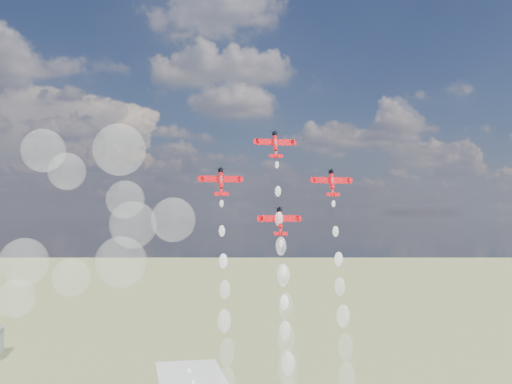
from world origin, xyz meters
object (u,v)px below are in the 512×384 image
object	(u,v)px
plane_right	(332,182)
plane_slot	(280,221)
plane_lead	(275,144)
plane_left	(221,181)

from	to	relation	value
plane_right	plane_slot	xyz separation A→B (m)	(-15.61, -2.54, -10.63)
plane_lead	plane_left	xyz separation A→B (m)	(-15.61, -2.54, -10.63)
plane_slot	plane_lead	bearing A→B (deg)	90.00
plane_lead	plane_left	size ratio (longest dim) A/B	1.00
plane_right	plane_left	bearing A→B (deg)	180.00
plane_left	plane_right	size ratio (longest dim) A/B	1.00
plane_left	plane_slot	bearing A→B (deg)	-9.24
plane_slot	plane_right	bearing A→B (deg)	9.24
plane_right	plane_slot	bearing A→B (deg)	-170.76
plane_left	plane_lead	bearing A→B (deg)	9.24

